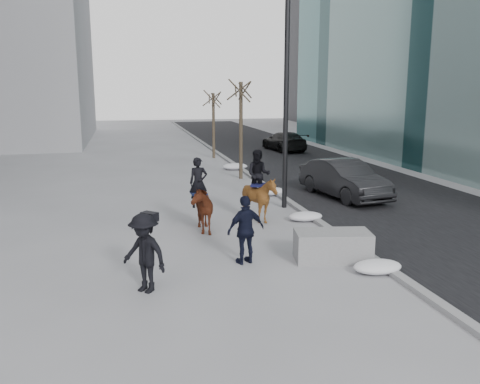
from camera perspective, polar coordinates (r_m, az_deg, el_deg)
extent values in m
plane|color=gray|center=(13.59, 1.13, -7.21)|extent=(120.00, 120.00, 0.00)
cube|color=black|center=(25.03, 11.23, 1.31)|extent=(8.00, 90.00, 0.01)
cube|color=gray|center=(23.69, 2.36, 1.09)|extent=(0.25, 90.00, 0.12)
cube|color=gray|center=(13.37, 10.35, -5.98)|extent=(2.06, 1.29, 0.77)
imported|color=black|center=(20.99, 11.60, 1.45)|extent=(2.37, 4.85, 1.53)
imported|color=black|center=(36.36, 4.98, 5.71)|extent=(2.39, 4.82, 1.35)
imported|color=#502110|center=(15.78, -4.57, -1.74)|extent=(0.87, 1.80, 1.49)
imported|color=black|center=(15.77, -4.69, 1.06)|extent=(0.58, 0.39, 1.56)
cube|color=#101A3C|center=(15.83, -4.67, -0.11)|extent=(0.50, 0.58, 0.06)
imported|color=#4D280F|center=(16.76, 2.20, -0.79)|extent=(1.67, 1.77, 1.57)
imported|color=black|center=(16.75, 2.08, 1.97)|extent=(0.96, 0.85, 1.64)
cube|color=#0F1037|center=(16.81, 2.08, 0.81)|extent=(0.64, 0.69, 0.06)
imported|color=black|center=(12.81, 0.66, -4.27)|extent=(1.11, 0.69, 1.75)
cylinder|color=red|center=(13.24, -0.11, -2.52)|extent=(0.04, 0.18, 0.07)
imported|color=black|center=(11.24, -10.69, -6.77)|extent=(1.27, 1.26, 1.75)
cube|color=black|center=(11.28, -10.12, -2.75)|extent=(0.41, 0.41, 0.20)
cylinder|color=black|center=(18.56, 5.22, 11.93)|extent=(0.18, 0.18, 9.00)
ellipsoid|color=silver|center=(27.74, -0.57, 2.88)|extent=(1.38, 0.88, 0.35)
ellipsoid|color=silver|center=(21.15, 3.40, 0.08)|extent=(1.28, 0.81, 0.32)
ellipsoid|color=silver|center=(12.80, 15.17, -8.10)|extent=(1.21, 0.77, 0.31)
ellipsoid|color=silver|center=(17.21, 7.35, -2.73)|extent=(1.17, 0.74, 0.30)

